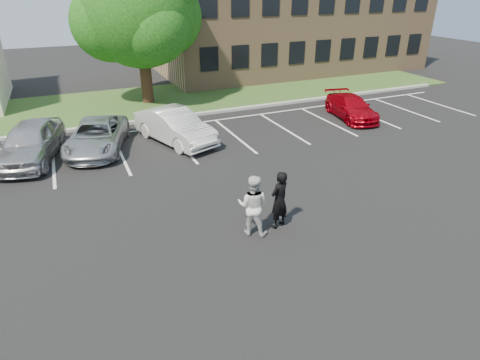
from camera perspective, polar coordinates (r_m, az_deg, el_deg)
name	(u,v)px	position (r m, az deg, el deg)	size (l,w,h in m)	color
ground_plane	(253,229)	(12.63, 1.85, -6.94)	(90.00, 90.00, 0.00)	black
curb	(160,119)	(23.02, -11.29, 8.54)	(40.00, 0.30, 0.15)	gray
grass_strip	(145,102)	(26.80, -13.35, 10.78)	(44.00, 8.00, 0.08)	#23471B
stall_lines	(202,133)	(20.60, -5.45, 6.61)	(34.00, 5.36, 0.01)	silver
office_building	(291,18)	(36.69, 7.24, 21.86)	(22.40, 10.40, 8.30)	#9D7955
tree	(141,12)	(25.87, -13.96, 22.17)	(7.80, 7.20, 8.80)	black
man_black_suit	(279,200)	(12.32, 5.60, -2.84)	(0.69, 0.45, 1.89)	black
man_white_shirt	(253,205)	(11.94, 1.82, -3.61)	(0.94, 0.73, 1.94)	silver
car_silver_west	(31,142)	(19.24, -27.61, 4.80)	(1.95, 4.86, 1.66)	#B2B2B7
car_silver_minivan	(97,136)	(19.34, -19.66, 5.93)	(2.24, 4.87, 1.35)	#A7AAAF
car_white_sedan	(175,126)	(19.39, -9.27, 7.55)	(1.67, 4.78, 1.58)	silver
car_red_compact	(351,107)	(23.64, 15.53, 9.93)	(1.73, 4.25, 1.23)	#98020E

